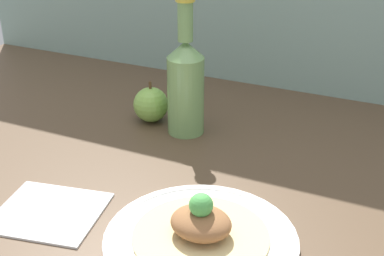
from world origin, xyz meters
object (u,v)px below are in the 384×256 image
object	(u,v)px
plated_food	(201,226)
apple	(151,105)
plate	(201,240)
cider_bottle	(186,83)

from	to	relation	value
plated_food	apple	size ratio (longest dim) A/B	2.21
plate	cider_bottle	world-z (taller)	cider_bottle
plated_food	apple	distance (cm)	44.74
plate	apple	world-z (taller)	apple
plate	plated_food	bearing A→B (deg)	-63.43
plate	cider_bottle	size ratio (longest dim) A/B	1.00
cider_bottle	plate	bearing A→B (deg)	-61.13
plate	apple	bearing A→B (deg)	128.28
plated_food	cider_bottle	world-z (taller)	cider_bottle
plate	cider_bottle	distance (cm)	39.53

